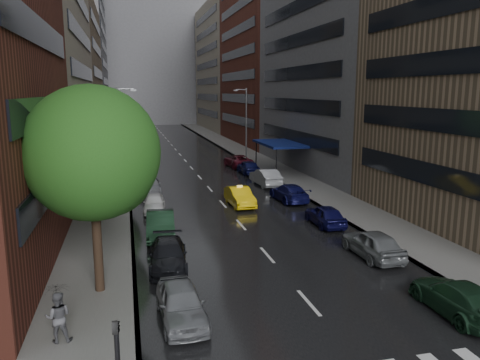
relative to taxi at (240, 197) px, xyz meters
name	(u,v)px	position (x,y,z in m)	size (l,w,h in m)	color
ground	(353,354)	(-1.17, -21.19, -0.73)	(220.00, 220.00, 0.00)	gray
road	(182,156)	(-1.17, 28.81, -0.72)	(14.00, 140.00, 0.01)	black
sidewalk_left	(113,158)	(-10.17, 28.81, -0.65)	(4.00, 140.00, 0.15)	gray
sidewalk_right	(246,154)	(7.83, 28.81, -0.65)	(4.00, 140.00, 0.15)	gray
buildings_left	(65,39)	(-16.17, 37.60, 15.26)	(8.00, 108.00, 38.00)	maroon
buildings_right	(273,49)	(13.83, 35.51, 14.30)	(8.05, 109.10, 36.00)	#937A5B
building_far	(151,63)	(-1.17, 96.81, 15.27)	(40.00, 14.00, 32.00)	slate
tree_near	(92,154)	(-9.77, -14.11, 5.50)	(5.71, 5.71, 9.10)	#382619
tree_mid	(105,133)	(-9.77, -0.56, 5.21)	(5.44, 5.44, 8.67)	#382619
tree_far	(110,130)	(-9.77, 9.70, 4.61)	(4.90, 4.90, 7.80)	#382619
taxi	(240,197)	(0.00, 0.00, 0.00)	(1.54, 4.42, 1.46)	yellow
parked_cars_left	(160,223)	(-6.57, -5.90, -0.03)	(2.23, 28.41, 1.55)	slate
parked_cars_right	(286,190)	(4.23, 1.25, 0.00)	(2.88, 42.93, 1.60)	#1A3924
ped_black_umbrella	(57,309)	(-10.94, -18.24, 0.65)	(0.96, 0.98, 2.09)	#57575D
street_lamp_left	(120,135)	(-8.89, 8.81, 4.16)	(1.74, 0.22, 9.00)	gray
street_lamp_right	(246,122)	(6.55, 23.81, 4.16)	(1.74, 0.22, 9.00)	gray
awning	(280,144)	(7.81, 13.81, 2.41)	(4.00, 8.00, 3.12)	navy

